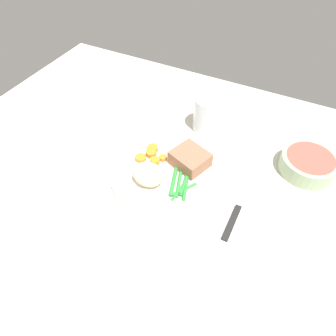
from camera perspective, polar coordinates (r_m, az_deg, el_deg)
The scene contains 10 objects.
dining_table at distance 69.47cm, azimuth 0.66°, elevation -3.19°, with size 120.00×90.00×2.00cm.
dinner_plate at distance 69.35cm, azimuth 0.00°, elevation -1.00°, with size 25.89×25.89×1.60cm, color white.
meat_portion at distance 69.04cm, azimuth 4.12°, elevation 1.70°, with size 7.65×6.87×3.54cm, color #936047.
mashed_potatoes at distance 65.02cm, azimuth -3.69°, elevation -1.19°, with size 6.87×5.61×4.81cm, color beige.
carrot_slices at distance 71.66cm, azimuth -3.07°, elevation 2.53°, with size 6.82×6.43×1.28cm.
green_beans at distance 65.95cm, azimuth 2.40°, elevation -2.91°, with size 6.51×9.57×0.87cm.
fork at distance 76.61cm, azimuth -11.77°, elevation 2.99°, with size 1.44×16.60×0.40cm.
knife at distance 66.60cm, azimuth 13.21°, elevation -6.47°, with size 1.70×20.50×0.64cm.
water_glass at distance 79.88cm, azimuth 7.69°, elevation 9.55°, with size 7.56×7.56×9.44cm.
salad_bowl at distance 76.37cm, azimuth 24.66°, elevation 0.83°, with size 12.53×12.53×4.11cm.
Camera 1 is at (19.05, -39.48, 54.89)cm, focal length 32.76 mm.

